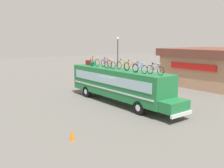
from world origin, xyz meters
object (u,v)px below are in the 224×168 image
rooftop_bicycle_5 (131,67)px  rooftop_bicycle_7 (155,70)px  luggage_bag_2 (93,63)px  traffic_cone (72,135)px  bus (119,83)px  rooftop_bicycle_2 (106,63)px  rooftop_bicycle_3 (110,64)px  rooftop_bicycle_6 (140,68)px  luggage_bag_1 (89,63)px  street_lamp (118,57)px  rooftop_bicycle_4 (123,65)px  rooftop_bicycle_1 (94,62)px

rooftop_bicycle_5 → rooftop_bicycle_7: size_ratio=1.04×
luggage_bag_2 → traffic_cone: luggage_bag_2 is taller
luggage_bag_2 → rooftop_bicycle_7: rooftop_bicycle_7 is taller
bus → rooftop_bicycle_2: (-2.02, 0.14, 1.62)m
luggage_bag_2 → rooftop_bicycle_7: bearing=0.2°
traffic_cone → rooftop_bicycle_3: bearing=129.4°
rooftop_bicycle_2 → traffic_cone: rooftop_bicycle_2 is taller
bus → rooftop_bicycle_6: size_ratio=7.85×
bus → traffic_cone: (4.87, -7.35, -1.48)m
rooftop_bicycle_2 → luggage_bag_2: bearing=-174.2°
luggage_bag_1 → rooftop_bicycle_6: rooftop_bicycle_6 is taller
luggage_bag_2 → traffic_cone: bearing=-39.4°
bus → rooftop_bicycle_5: 2.38m
traffic_cone → street_lamp: bearing=133.4°
rooftop_bicycle_4 → street_lamp: (-8.78, 6.54, 0.01)m
bus → luggage_bag_2: size_ratio=24.83×
bus → rooftop_bicycle_5: (1.73, -0.16, 1.63)m
rooftop_bicycle_6 → rooftop_bicycle_3: bearing=179.9°
rooftop_bicycle_5 → rooftop_bicycle_7: bearing=2.6°
rooftop_bicycle_1 → rooftop_bicycle_3: rooftop_bicycle_1 is taller
luggage_bag_2 → traffic_cone: 11.86m
luggage_bag_2 → street_lamp: size_ratio=0.09×
traffic_cone → luggage_bag_1: bearing=142.7°
rooftop_bicycle_6 → luggage_bag_2: bearing=177.4°
luggage_bag_2 → traffic_cone: (8.88, -7.28, -2.93)m
luggage_bag_2 → rooftop_bicycle_4: 4.54m
rooftop_bicycle_2 → rooftop_bicycle_3: rooftop_bicycle_2 is taller
rooftop_bicycle_6 → rooftop_bicycle_1: bearing=179.4°
rooftop_bicycle_4 → traffic_cone: 9.10m
luggage_bag_2 → rooftop_bicycle_4: size_ratio=0.29×
rooftop_bicycle_3 → rooftop_bicycle_7: size_ratio=0.99×
rooftop_bicycle_3 → bus: bearing=23.8°
luggage_bag_1 → rooftop_bicycle_4: bearing=-0.2°
rooftop_bicycle_7 → luggage_bag_2: bearing=-179.8°
rooftop_bicycle_4 → rooftop_bicycle_7: 3.76m
rooftop_bicycle_2 → rooftop_bicycle_7: rooftop_bicycle_2 is taller
street_lamp → luggage_bag_2: bearing=-57.3°
bus → rooftop_bicycle_5: size_ratio=7.21×
luggage_bag_1 → rooftop_bicycle_5: bearing=-1.6°
bus → rooftop_bicycle_2: rooftop_bicycle_2 is taller
rooftop_bicycle_7 → rooftop_bicycle_6: bearing=-165.0°
rooftop_bicycle_1 → street_lamp: 8.44m
luggage_bag_1 → rooftop_bicycle_2: (2.81, 0.11, 0.14)m
rooftop_bicycle_2 → rooftop_bicycle_7: bearing=-1.6°
rooftop_bicycle_6 → traffic_cone: size_ratio=2.56×
rooftop_bicycle_2 → rooftop_bicycle_5: (3.75, -0.29, 0.01)m
bus → rooftop_bicycle_1: (-3.35, -0.31, 1.64)m
rooftop_bicycle_2 → rooftop_bicycle_4: size_ratio=0.97×
rooftop_bicycle_6 → traffic_cone: 7.85m
rooftop_bicycle_1 → rooftop_bicycle_2: (1.33, 0.45, -0.02)m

